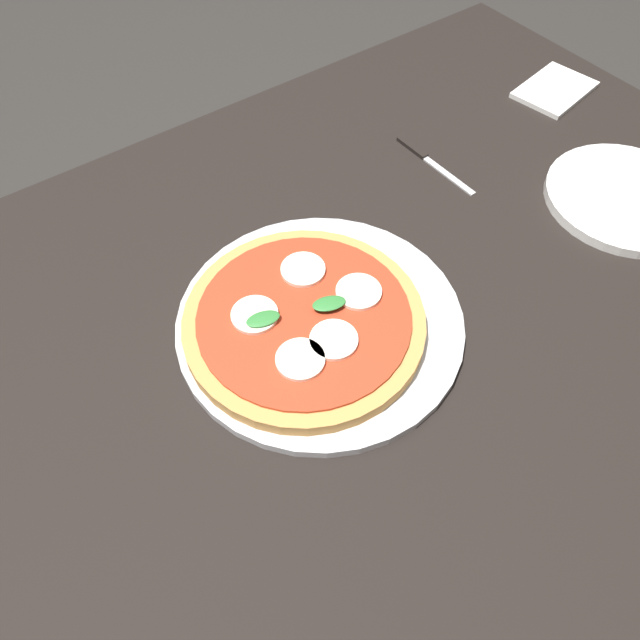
{
  "coord_description": "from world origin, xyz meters",
  "views": [
    {
      "loc": [
        -0.2,
        -0.28,
        1.33
      ],
      "look_at": [
        0.05,
        0.06,
        0.76
      ],
      "focal_mm": 34.11,
      "sensor_mm": 36.0,
      "label": 1
    }
  ],
  "objects_px": {
    "dining_table": "(314,417)",
    "napkin": "(555,90)",
    "plate_white": "(626,198)",
    "knife": "(425,157)",
    "pizza": "(304,321)",
    "serving_tray": "(320,322)"
  },
  "relations": [
    {
      "from": "serving_tray",
      "to": "pizza",
      "type": "relative_size",
      "value": 1.21
    },
    {
      "from": "dining_table",
      "to": "pizza",
      "type": "height_order",
      "value": "pizza"
    },
    {
      "from": "serving_tray",
      "to": "napkin",
      "type": "xyz_separation_m",
      "value": [
        0.59,
        0.16,
        -0.0
      ]
    },
    {
      "from": "dining_table",
      "to": "knife",
      "type": "height_order",
      "value": "knife"
    },
    {
      "from": "napkin",
      "to": "dining_table",
      "type": "bearing_deg",
      "value": -161.79
    },
    {
      "from": "pizza",
      "to": "plate_white",
      "type": "distance_m",
      "value": 0.49
    },
    {
      "from": "dining_table",
      "to": "napkin",
      "type": "height_order",
      "value": "napkin"
    },
    {
      "from": "knife",
      "to": "dining_table",
      "type": "bearing_deg",
      "value": -149.54
    },
    {
      "from": "pizza",
      "to": "plate_white",
      "type": "relative_size",
      "value": 1.26
    },
    {
      "from": "napkin",
      "to": "knife",
      "type": "relative_size",
      "value": 0.83
    },
    {
      "from": "dining_table",
      "to": "serving_tray",
      "type": "distance_m",
      "value": 0.12
    },
    {
      "from": "plate_white",
      "to": "knife",
      "type": "distance_m",
      "value": 0.28
    },
    {
      "from": "plate_white",
      "to": "knife",
      "type": "height_order",
      "value": "plate_white"
    },
    {
      "from": "dining_table",
      "to": "napkin",
      "type": "relative_size",
      "value": 11.69
    },
    {
      "from": "pizza",
      "to": "dining_table",
      "type": "bearing_deg",
      "value": -117.19
    },
    {
      "from": "dining_table",
      "to": "pizza",
      "type": "xyz_separation_m",
      "value": [
        0.03,
        0.06,
        0.11
      ]
    },
    {
      "from": "plate_white",
      "to": "napkin",
      "type": "height_order",
      "value": "plate_white"
    },
    {
      "from": "serving_tray",
      "to": "plate_white",
      "type": "xyz_separation_m",
      "value": [
        0.47,
        -0.08,
        0.0
      ]
    },
    {
      "from": "dining_table",
      "to": "knife",
      "type": "bearing_deg",
      "value": 30.46
    },
    {
      "from": "plate_white",
      "to": "napkin",
      "type": "bearing_deg",
      "value": 61.68
    },
    {
      "from": "serving_tray",
      "to": "dining_table",
      "type": "bearing_deg",
      "value": -132.33
    },
    {
      "from": "serving_tray",
      "to": "plate_white",
      "type": "relative_size",
      "value": 1.54
    }
  ]
}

